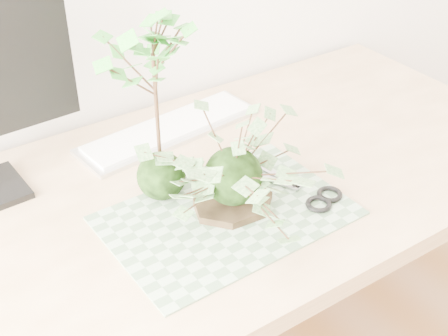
{
  "coord_description": "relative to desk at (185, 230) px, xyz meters",
  "views": [
    {
      "loc": [
        -0.51,
        0.38,
        1.46
      ],
      "look_at": [
        0.0,
        1.14,
        0.84
      ],
      "focal_mm": 50.0,
      "sensor_mm": 36.0,
      "label": 1
    }
  ],
  "objects": [
    {
      "name": "desk",
      "position": [
        0.0,
        0.0,
        0.0
      ],
      "size": [
        1.6,
        0.7,
        0.74
      ],
      "color": "tan",
      "rests_on": "ground_plane"
    },
    {
      "name": "cutting_mat",
      "position": [
        0.03,
        -0.1,
        0.09
      ],
      "size": [
        0.45,
        0.3,
        0.0
      ],
      "primitive_type": "cube",
      "rotation": [
        0.0,
        0.0,
        0.02
      ],
      "color": "#4E6F4E",
      "rests_on": "desk"
    },
    {
      "name": "stone_dish",
      "position": [
        0.05,
        -0.09,
        0.1
      ],
      "size": [
        0.17,
        0.17,
        0.01
      ],
      "primitive_type": "cylinder",
      "rotation": [
        0.0,
        0.0,
        -0.07
      ],
      "color": "black",
      "rests_on": "cutting_mat"
    },
    {
      "name": "ivy_kokedama",
      "position": [
        0.05,
        -0.09,
        0.21
      ],
      "size": [
        0.31,
        0.31,
        0.22
      ],
      "rotation": [
        0.0,
        0.0,
        -0.01
      ],
      "color": "black",
      "rests_on": "stone_dish"
    },
    {
      "name": "maple_kokedama",
      "position": [
        -0.04,
        0.02,
        0.36
      ],
      "size": [
        0.25,
        0.25,
        0.39
      ],
      "rotation": [
        0.0,
        0.0,
        0.21
      ],
      "color": "black",
      "rests_on": "desk"
    },
    {
      "name": "keyboard",
      "position": [
        0.09,
        0.22,
        0.1
      ],
      "size": [
        0.44,
        0.17,
        0.02
      ],
      "rotation": [
        0.0,
        0.0,
        0.11
      ],
      "color": "silver",
      "rests_on": "desk"
    },
    {
      "name": "scissors",
      "position": [
        0.19,
        -0.15,
        0.1
      ],
      "size": [
        0.1,
        0.21,
        0.01
      ],
      "rotation": [
        0.0,
        0.0,
        0.31
      ],
      "color": "gray",
      "rests_on": "cutting_mat"
    }
  ]
}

